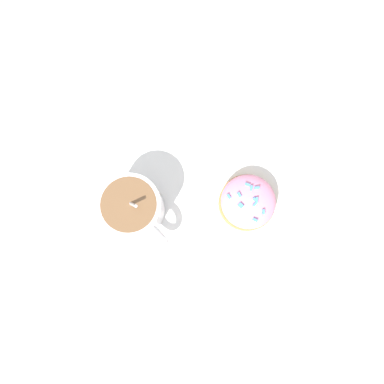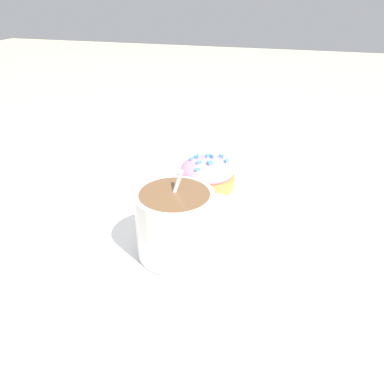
% 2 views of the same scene
% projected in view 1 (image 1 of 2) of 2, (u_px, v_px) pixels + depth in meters
% --- Properties ---
extents(ground_plane, '(3.00, 3.00, 0.00)m').
position_uv_depth(ground_plane, '(189.00, 205.00, 0.55)').
color(ground_plane, '#C6B793').
extents(paper_napkin, '(0.32, 0.29, 0.00)m').
position_uv_depth(paper_napkin, '(189.00, 205.00, 0.55)').
color(paper_napkin, white).
rests_on(paper_napkin, ground_plane).
extents(coffee_cup, '(0.09, 0.09, 0.09)m').
position_uv_depth(coffee_cup, '(131.00, 208.00, 0.51)').
color(coffee_cup, white).
rests_on(coffee_cup, paper_napkin).
extents(frosted_pastry, '(0.08, 0.08, 0.05)m').
position_uv_depth(frosted_pastry, '(245.00, 204.00, 0.53)').
color(frosted_pastry, '#C18442').
rests_on(frosted_pastry, paper_napkin).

